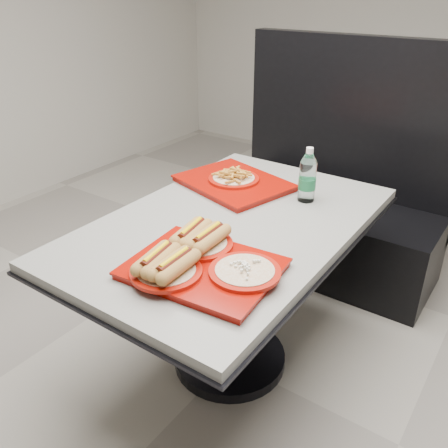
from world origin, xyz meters
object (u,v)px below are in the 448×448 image
Objects in this scene: tray_near at (199,260)px; tray_far at (234,180)px; diner_table at (230,256)px; water_bottle at (307,178)px; booth_bench at (332,205)px.

tray_near is 0.74m from tray_far.
water_bottle reaches higher than diner_table.
booth_bench reaches higher than diner_table.
tray_near is 0.90× the size of tray_far.
diner_table is 2.49× the size of tray_far.
tray_near is (0.12, -0.36, 0.20)m from diner_table.
booth_bench reaches higher than tray_far.
diner_table is at bearing -114.10° from water_bottle.
tray_far reaches higher than diner_table.
tray_far is (-0.19, 0.31, 0.19)m from diner_table.
water_bottle is at bearing 65.90° from diner_table.
water_bottle is (0.16, 0.35, 0.27)m from diner_table.
booth_bench is at bearing 102.09° from water_bottle.
diner_table is 2.77× the size of tray_near.
tray_far is at bearing -103.83° from booth_bench.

